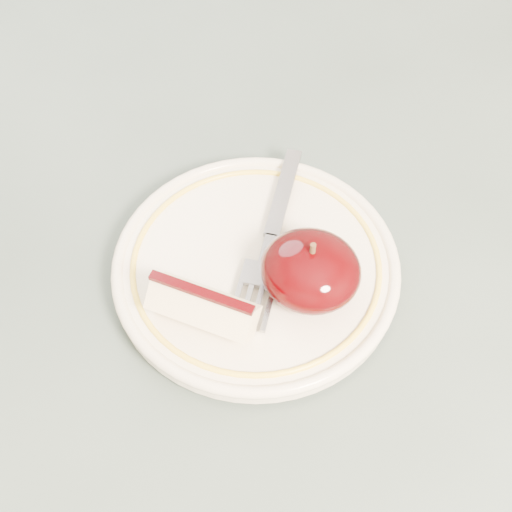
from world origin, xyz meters
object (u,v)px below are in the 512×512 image
at_px(plate, 256,267).
at_px(apple_half, 311,270).
at_px(table, 286,324).
at_px(fork, 271,237).

height_order(plate, apple_half, apple_half).
distance_m(table, fork, 0.11).
xyz_separation_m(plate, fork, (0.00, 0.02, 0.01)).
bearing_deg(table, apple_half, -46.17).
distance_m(table, plate, 0.11).
distance_m(plate, apple_half, 0.05).
height_order(table, plate, plate).
bearing_deg(apple_half, table, 133.83).
relative_size(plate, apple_half, 2.99).
bearing_deg(table, fork, 167.65).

